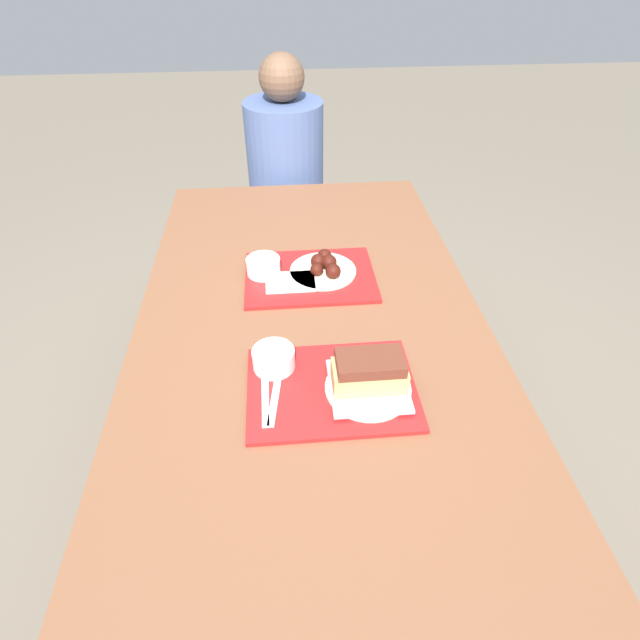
{
  "coord_description": "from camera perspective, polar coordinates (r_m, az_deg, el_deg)",
  "views": [
    {
      "loc": [
        -0.07,
        -1.0,
        1.58
      ],
      "look_at": [
        0.02,
        -0.02,
        0.77
      ],
      "focal_mm": 28.0,
      "sensor_mm": 36.0,
      "label": 1
    }
  ],
  "objects": [
    {
      "name": "ground_plane",
      "position": [
        1.87,
        -0.67,
        -18.06
      ],
      "size": [
        12.0,
        12.0,
        0.0
      ],
      "primitive_type": "plane",
      "color": "#706656"
    },
    {
      "name": "picnic_table",
      "position": [
        1.37,
        -0.87,
        -3.45
      ],
      "size": [
        0.94,
        1.79,
        0.73
      ],
      "color": "brown",
      "rests_on": "ground_plane"
    },
    {
      "name": "picnic_bench_far",
      "position": [
        2.42,
        -2.86,
        10.38
      ],
      "size": [
        0.89,
        0.28,
        0.48
      ],
      "color": "brown",
      "rests_on": "ground_plane"
    },
    {
      "name": "tray_near",
      "position": [
        1.16,
        1.32,
        -7.82
      ],
      "size": [
        0.39,
        0.29,
        0.01
      ],
      "color": "red",
      "rests_on": "picnic_table"
    },
    {
      "name": "tray_far",
      "position": [
        1.5,
        -1.15,
        4.97
      ],
      "size": [
        0.39,
        0.29,
        0.01
      ],
      "color": "red",
      "rests_on": "picnic_table"
    },
    {
      "name": "bowl_coleslaw_near",
      "position": [
        1.18,
        -5.33,
        -4.31
      ],
      "size": [
        0.1,
        0.1,
        0.05
      ],
      "color": "white",
      "rests_on": "tray_near"
    },
    {
      "name": "brisket_sandwich_plate",
      "position": [
        1.12,
        5.61,
        -6.48
      ],
      "size": [
        0.2,
        0.2,
        0.1
      ],
      "color": "beige",
      "rests_on": "tray_near"
    },
    {
      "name": "plastic_fork_near",
      "position": [
        1.13,
        -6.26,
        -8.74
      ],
      "size": [
        0.02,
        0.17,
        0.0
      ],
      "color": "white",
      "rests_on": "tray_near"
    },
    {
      "name": "plastic_knife_near",
      "position": [
        1.13,
        -5.14,
        -8.68
      ],
      "size": [
        0.04,
        0.17,
        0.0
      ],
      "color": "white",
      "rests_on": "tray_near"
    },
    {
      "name": "condiment_packet",
      "position": [
        1.2,
        2.15,
        -5.19
      ],
      "size": [
        0.04,
        0.03,
        0.01
      ],
      "color": "#3F3F47",
      "rests_on": "tray_near"
    },
    {
      "name": "bowl_coleslaw_far",
      "position": [
        1.5,
        -6.49,
        6.25
      ],
      "size": [
        0.1,
        0.1,
        0.05
      ],
      "color": "white",
      "rests_on": "tray_far"
    },
    {
      "name": "wings_plate_far",
      "position": [
        1.5,
        0.47,
        6.12
      ],
      "size": [
        0.2,
        0.2,
        0.05
      ],
      "color": "beige",
      "rests_on": "tray_far"
    },
    {
      "name": "napkin_far",
      "position": [
        1.46,
        -3.4,
        4.37
      ],
      "size": [
        0.14,
        0.1,
        0.01
      ],
      "color": "white",
      "rests_on": "tray_far"
    },
    {
      "name": "person_seated_across",
      "position": [
        2.27,
        -4.01,
        18.32
      ],
      "size": [
        0.33,
        0.33,
        0.69
      ],
      "color": "#4C6093",
      "rests_on": "picnic_bench_far"
    }
  ]
}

